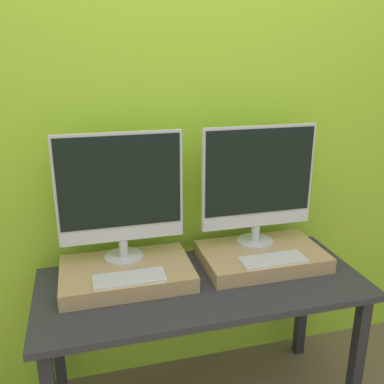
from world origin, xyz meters
The scene contains 8 objects.
wall_back centered at (0.00, 0.69, 1.30)m, with size 8.00×0.04×2.60m.
workbench centered at (0.00, 0.31, 0.62)m, with size 1.44×0.62×0.71m.
wooden_riser_left centered at (-0.32, 0.41, 0.74)m, with size 0.57×0.37×0.07m.
monitor_left centered at (-0.32, 0.49, 1.09)m, with size 0.55×0.18×0.58m.
keyboard_left centered at (-0.32, 0.29, 0.78)m, with size 0.30×0.12×0.01m.
wooden_riser_right centered at (0.32, 0.41, 0.74)m, with size 0.57×0.37×0.07m.
monitor_right centered at (0.32, 0.49, 1.09)m, with size 0.55×0.18×0.58m.
keyboard_right centered at (0.32, 0.29, 0.78)m, with size 0.30×0.12×0.01m.
Camera 1 is at (-0.48, -1.30, 1.68)m, focal length 40.00 mm.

